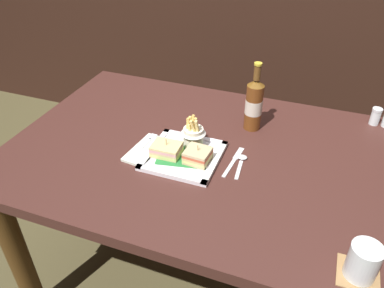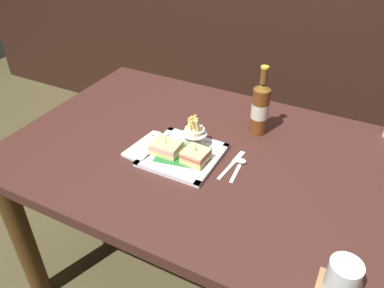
# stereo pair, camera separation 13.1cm
# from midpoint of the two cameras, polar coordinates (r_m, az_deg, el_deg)

# --- Properties ---
(ground_plane) EXTENTS (6.00, 6.00, 0.00)m
(ground_plane) POSITION_cam_midpoint_polar(r_m,az_deg,el_deg) (1.88, -1.17, -19.55)
(ground_plane) COLOR #494227
(dining_table) EXTENTS (1.36, 0.93, 0.74)m
(dining_table) POSITION_cam_midpoint_polar(r_m,az_deg,el_deg) (1.42, -1.47, -4.83)
(dining_table) COLOR #3F211C
(dining_table) RESTS_ON ground_plane
(square_plate) EXTENTS (0.25, 0.25, 0.02)m
(square_plate) POSITION_cam_midpoint_polar(r_m,az_deg,el_deg) (1.31, -4.12, -1.88)
(square_plate) COLOR white
(square_plate) RESTS_ON dining_table
(sandwich_half_left) EXTENTS (0.10, 0.08, 0.06)m
(sandwich_half_left) POSITION_cam_midpoint_polar(r_m,az_deg,el_deg) (1.31, -6.73, -0.92)
(sandwich_half_left) COLOR #E4C07F
(sandwich_half_left) RESTS_ON square_plate
(sandwich_half_right) EXTENTS (0.09, 0.08, 0.07)m
(sandwich_half_right) POSITION_cam_midpoint_polar(r_m,az_deg,el_deg) (1.26, -2.10, -1.88)
(sandwich_half_right) COLOR tan
(sandwich_half_right) RESTS_ON square_plate
(fries_cup) EXTENTS (0.09, 0.09, 0.12)m
(fries_cup) POSITION_cam_midpoint_polar(r_m,az_deg,el_deg) (1.33, -2.62, 1.53)
(fries_cup) COLOR silver
(fries_cup) RESTS_ON square_plate
(beer_bottle) EXTENTS (0.06, 0.06, 0.27)m
(beer_bottle) POSITION_cam_midpoint_polar(r_m,az_deg,el_deg) (1.42, 6.71, 5.94)
(beer_bottle) COLOR brown
(beer_bottle) RESTS_ON dining_table
(drink_coaster) EXTENTS (0.10, 0.10, 0.00)m
(drink_coaster) POSITION_cam_midpoint_polar(r_m,az_deg,el_deg) (1.03, 20.25, -18.10)
(drink_coaster) COLOR #9D7547
(drink_coaster) RESTS_ON dining_table
(water_glass) EXTENTS (0.08, 0.08, 0.10)m
(water_glass) POSITION_cam_midpoint_polar(r_m,az_deg,el_deg) (1.00, 20.76, -16.61)
(water_glass) COLOR silver
(water_glass) RESTS_ON dining_table
(folded_napkin) EXTENTS (0.11, 0.19, 0.01)m
(folded_napkin) POSITION_cam_midpoint_polar(r_m,az_deg,el_deg) (1.36, -9.67, -0.96)
(folded_napkin) COLOR silver
(folded_napkin) RESTS_ON dining_table
(fork) EXTENTS (0.03, 0.14, 0.00)m
(fork) POSITION_cam_midpoint_polar(r_m,az_deg,el_deg) (1.38, -9.49, 0.22)
(fork) COLOR silver
(fork) RESTS_ON dining_table
(knife) EXTENTS (0.03, 0.18, 0.00)m
(knife) POSITION_cam_midpoint_polar(r_m,az_deg,el_deg) (1.30, 3.47, -2.59)
(knife) COLOR silver
(knife) RESTS_ON dining_table
(spoon) EXTENTS (0.03, 0.13, 0.01)m
(spoon) POSITION_cam_midpoint_polar(r_m,az_deg,el_deg) (1.29, 4.58, -2.56)
(spoon) COLOR silver
(spoon) RESTS_ON dining_table
(salt_shaker) EXTENTS (0.04, 0.04, 0.07)m
(salt_shaker) POSITION_cam_midpoint_polar(r_m,az_deg,el_deg) (1.61, 23.78, 3.63)
(salt_shaker) COLOR silver
(salt_shaker) RESTS_ON dining_table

